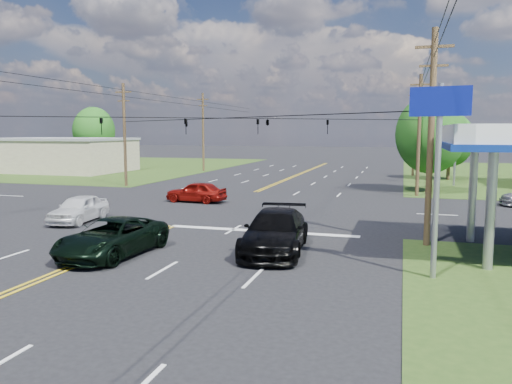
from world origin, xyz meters
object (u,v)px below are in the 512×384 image
(pole_left_far, at_px, (203,131))
(suv_black, at_px, (275,232))
(tree_right_b, at_px, (450,140))
(pole_nw, at_px, (125,134))
(retail_nw, at_px, (62,156))
(pole_ne, at_px, (419,134))
(polesign_se, at_px, (439,131))
(pole_right_far, at_px, (414,131))
(pole_se, at_px, (431,136))
(tree_far_l, at_px, (94,131))
(pickup_dkgreen, at_px, (112,237))
(pickup_white, at_px, (79,209))
(tree_right_a, at_px, (431,134))

(pole_left_far, xyz_separation_m, suv_black, (19.78, -40.04, -4.29))
(suv_black, bearing_deg, tree_right_b, 69.07)
(pole_nw, bearing_deg, suv_black, -46.77)
(retail_nw, distance_m, tree_right_b, 46.60)
(pole_ne, distance_m, polesign_se, 23.25)
(pole_right_far, xyz_separation_m, suv_black, (-6.22, -40.04, -4.29))
(pole_se, height_order, tree_far_l, pole_se)
(pole_se, relative_size, pole_ne, 1.00)
(pole_right_far, xyz_separation_m, pickup_dkgreen, (-12.50, -42.56, -4.40))
(pole_right_far, height_order, pickup_white, pole_right_far)
(tree_far_l, bearing_deg, retail_nw, -78.69)
(tree_right_a, height_order, pickup_white, tree_right_a)
(tree_right_b, bearing_deg, suv_black, -105.10)
(pole_ne, relative_size, polesign_se, 1.42)
(tree_right_a, distance_m, pickup_dkgreen, 30.07)
(pole_se, height_order, pole_nw, same)
(pole_nw, xyz_separation_m, suv_black, (19.78, -21.04, -4.04))
(suv_black, bearing_deg, pole_se, 20.19)
(pickup_dkgreen, bearing_deg, pole_se, 27.65)
(tree_right_b, xyz_separation_m, pickup_white, (-22.14, -32.28, -3.46))
(tree_right_b, distance_m, suv_black, 37.47)
(tree_right_a, relative_size, pickup_dkgreen, 1.49)
(pole_right_far, xyz_separation_m, polesign_se, (0.00, -42.25, -0.06))
(pole_nw, xyz_separation_m, pickup_white, (7.36, -17.28, -4.15))
(suv_black, bearing_deg, pole_nw, 127.40)
(pole_left_far, distance_m, pickup_dkgreen, 44.87)
(suv_black, bearing_deg, pole_right_far, 75.33)
(pole_left_far, relative_size, tree_right_a, 1.22)
(tree_right_b, xyz_separation_m, tree_far_l, (-48.50, 8.00, 0.98))
(pickup_dkgreen, height_order, pickup_white, pickup_dkgreen)
(pole_se, bearing_deg, pickup_dkgreen, -156.02)
(retail_nw, height_order, pole_nw, pole_nw)
(pole_right_far, bearing_deg, pole_left_far, 180.00)
(pickup_dkgreen, distance_m, polesign_se, 13.24)
(pickup_dkgreen, xyz_separation_m, pickup_white, (-6.14, 6.28, -0.00))
(pole_se, distance_m, pole_left_far, 45.22)
(retail_nw, bearing_deg, tree_right_a, -12.80)
(pole_ne, height_order, tree_right_b, pole_ne)
(pickup_dkgreen, bearing_deg, pole_left_far, 111.27)
(tree_far_l, xyz_separation_m, pickup_dkgreen, (32.50, -46.56, -4.43))
(pole_se, relative_size, pole_right_far, 0.95)
(pole_nw, xyz_separation_m, pole_right_far, (26.00, 19.00, 0.25))
(tree_right_b, bearing_deg, pickup_white, -124.44)
(pole_left_far, xyz_separation_m, tree_right_b, (29.50, -4.00, -0.95))
(pole_left_far, xyz_separation_m, pickup_dkgreen, (13.50, -42.56, -4.40))
(tree_right_a, bearing_deg, pole_ne, -108.43)
(pole_ne, distance_m, tree_right_a, 3.16)
(tree_right_b, relative_size, polesign_se, 1.06)
(pole_ne, xyz_separation_m, suv_black, (-6.22, -21.04, -4.04))
(pickup_white, bearing_deg, pole_left_far, 95.36)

